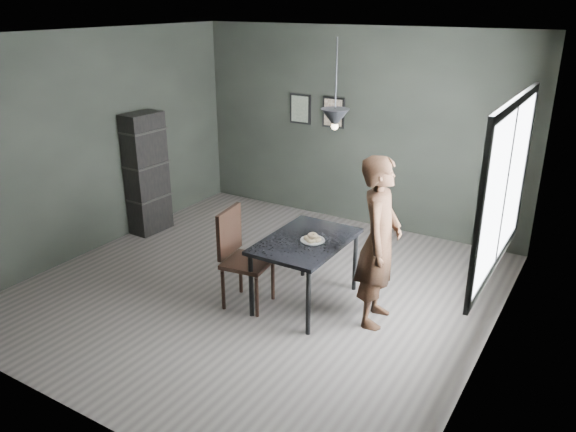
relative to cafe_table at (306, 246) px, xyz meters
The scene contains 13 objects.
ground 0.90m from the cafe_table, behind, with size 5.00×5.00×0.00m, color #3D3834.
back_wall 2.67m from the cafe_table, 103.50° to the left, with size 5.00×0.10×2.80m, color black.
ceiling 2.21m from the cafe_table, behind, with size 5.00×5.00×0.02m.
window_assembly 2.10m from the cafe_table, ahead, with size 0.04×1.96×1.56m.
cafe_table is the anchor object (origin of this frame).
white_plate 0.12m from the cafe_table, ahead, with size 0.23×0.23×0.01m, color white.
donut_pile 0.14m from the cafe_table, ahead, with size 0.19×0.19×0.08m.
woman 0.83m from the cafe_table, ahead, with size 0.64×0.42×1.76m, color black.
wood_chair 0.71m from the cafe_table, 148.49° to the right, with size 0.53×0.53×1.08m.
shelf_unit 3.00m from the cafe_table, 167.47° to the left, with size 0.32×0.57×1.70m, color black.
pendant_lamp 1.41m from the cafe_table, 21.80° to the left, with size 0.28×0.28×0.86m.
framed_print_left 3.03m from the cafe_table, 121.30° to the left, with size 0.34×0.04×0.44m.
framed_print_right 2.80m from the cafe_table, 111.06° to the left, with size 0.34×0.04×0.44m.
Camera 1 is at (3.25, -4.75, 3.13)m, focal length 35.00 mm.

